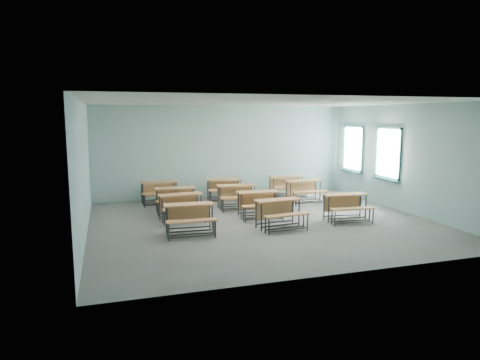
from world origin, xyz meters
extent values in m
cube|color=slate|center=(0.00, 0.00, -0.01)|extent=(9.00, 8.00, 0.02)
cube|color=silver|center=(0.00, 0.00, 3.21)|extent=(9.00, 8.00, 0.02)
cube|color=#97BDB8|center=(0.00, 4.01, 1.60)|extent=(9.00, 0.02, 3.20)
cube|color=#97BDB8|center=(0.00, -4.01, 1.60)|extent=(9.00, 0.02, 3.20)
cube|color=#97BDB8|center=(-4.51, 0.00, 1.60)|extent=(0.02, 8.00, 3.20)
cube|color=#97BDB8|center=(4.51, 0.00, 1.60)|extent=(0.02, 8.00, 3.20)
cube|color=#1C4F48|center=(4.47, 2.80, 0.93)|extent=(0.06, 1.20, 0.06)
cube|color=#1C4F48|center=(4.47, 2.80, 2.47)|extent=(0.06, 1.20, 0.06)
cube|color=#1C4F48|center=(4.47, 2.23, 1.70)|extent=(0.06, 0.06, 1.60)
cube|color=#1C4F48|center=(4.47, 3.37, 1.70)|extent=(0.06, 0.06, 1.60)
cube|color=#1C4F48|center=(4.47, 2.80, 1.70)|extent=(0.04, 0.04, 1.48)
cube|color=#1C4F48|center=(4.47, 2.80, 1.70)|extent=(0.04, 1.08, 0.04)
cube|color=#1C4F48|center=(4.43, 2.80, 0.87)|extent=(0.14, 1.28, 0.04)
cube|color=white|center=(4.50, 2.80, 1.70)|extent=(0.01, 1.08, 1.48)
cube|color=#1C4F48|center=(4.47, 0.80, 0.93)|extent=(0.06, 1.20, 0.06)
cube|color=#1C4F48|center=(4.47, 0.80, 2.47)|extent=(0.06, 1.20, 0.06)
cube|color=#1C4F48|center=(4.47, 0.23, 1.70)|extent=(0.06, 0.06, 1.60)
cube|color=#1C4F48|center=(4.47, 1.37, 1.70)|extent=(0.06, 0.06, 1.60)
cube|color=#1C4F48|center=(4.47, 0.80, 1.70)|extent=(0.04, 0.04, 1.48)
cube|color=#1C4F48|center=(4.47, 0.80, 1.70)|extent=(0.04, 1.08, 0.04)
cube|color=#1C4F48|center=(4.43, 0.80, 0.87)|extent=(0.14, 1.28, 0.04)
cube|color=white|center=(4.50, 0.80, 1.70)|extent=(0.01, 1.08, 1.48)
cube|color=#C07B45|center=(-2.10, -0.47, 0.72)|extent=(1.20, 0.46, 0.04)
cube|color=#C07B45|center=(-2.09, -0.29, 0.42)|extent=(1.12, 0.08, 0.41)
cylinder|color=#303235|center=(-2.65, -0.60, 0.35)|extent=(0.04, 0.04, 0.70)
cylinder|color=#303235|center=(-1.57, -0.66, 0.35)|extent=(0.04, 0.04, 0.70)
cylinder|color=#303235|center=(-2.64, -0.28, 0.35)|extent=(0.04, 0.04, 0.70)
cylinder|color=#303235|center=(-1.55, -0.34, 0.35)|extent=(0.04, 0.04, 0.70)
cube|color=#303235|center=(-2.11, -0.63, 0.10)|extent=(1.09, 0.09, 0.03)
cube|color=#303235|center=(-2.09, -0.31, 0.10)|extent=(1.09, 0.09, 0.03)
cube|color=#C07B45|center=(-2.13, -0.94, 0.43)|extent=(1.20, 0.31, 0.03)
cylinder|color=#303235|center=(-2.67, -1.01, 0.20)|extent=(0.04, 0.04, 0.41)
cylinder|color=#303235|center=(-1.59, -1.07, 0.20)|extent=(0.04, 0.04, 0.41)
cylinder|color=#303235|center=(-2.66, -0.82, 0.20)|extent=(0.04, 0.04, 0.41)
cylinder|color=#303235|center=(-1.58, -0.88, 0.20)|extent=(0.04, 0.04, 0.41)
cube|color=#303235|center=(-2.13, -1.04, 0.08)|extent=(1.09, 0.09, 0.03)
cube|color=#303235|center=(-2.12, -0.85, 0.08)|extent=(1.09, 0.09, 0.03)
cube|color=#C07B45|center=(0.18, -0.60, 0.72)|extent=(1.22, 0.52, 0.04)
cube|color=#C07B45|center=(0.16, -0.42, 0.42)|extent=(1.12, 0.14, 0.41)
cylinder|color=#303235|center=(-0.34, -0.81, 0.35)|extent=(0.04, 0.04, 0.70)
cylinder|color=#303235|center=(0.73, -0.70, 0.35)|extent=(0.04, 0.04, 0.70)
cylinder|color=#303235|center=(-0.38, -0.50, 0.35)|extent=(0.04, 0.04, 0.70)
cylinder|color=#303235|center=(0.70, -0.38, 0.35)|extent=(0.04, 0.04, 0.70)
cube|color=#303235|center=(0.20, -0.76, 0.10)|extent=(1.08, 0.15, 0.03)
cube|color=#303235|center=(0.16, -0.44, 0.10)|extent=(1.08, 0.15, 0.03)
cube|color=#C07B45|center=(0.23, -1.07, 0.43)|extent=(1.20, 0.37, 0.03)
cylinder|color=#303235|center=(-0.30, -1.22, 0.20)|extent=(0.04, 0.04, 0.41)
cylinder|color=#303235|center=(0.78, -1.10, 0.20)|extent=(0.04, 0.04, 0.41)
cylinder|color=#303235|center=(-0.32, -1.03, 0.20)|extent=(0.04, 0.04, 0.41)
cylinder|color=#303235|center=(0.76, -0.92, 0.20)|extent=(0.04, 0.04, 0.41)
cube|color=#303235|center=(0.24, -1.16, 0.08)|extent=(1.08, 0.15, 0.03)
cube|color=#303235|center=(0.22, -0.98, 0.08)|extent=(1.08, 0.15, 0.03)
cube|color=#C07B45|center=(2.24, -0.44, 0.72)|extent=(1.22, 0.51, 0.04)
cube|color=#C07B45|center=(2.25, -0.26, 0.42)|extent=(1.12, 0.13, 0.41)
cylinder|color=#303235|center=(1.68, -0.54, 0.35)|extent=(0.04, 0.04, 0.70)
cylinder|color=#303235|center=(2.76, -0.65, 0.35)|extent=(0.04, 0.04, 0.70)
cylinder|color=#303235|center=(1.71, -0.23, 0.35)|extent=(0.04, 0.04, 0.70)
cylinder|color=#303235|center=(2.79, -0.33, 0.35)|extent=(0.04, 0.04, 0.70)
cube|color=#303235|center=(2.22, -0.60, 0.10)|extent=(1.08, 0.13, 0.03)
cube|color=#303235|center=(2.25, -0.28, 0.10)|extent=(1.08, 0.13, 0.03)
cube|color=#C07B45|center=(2.19, -0.91, 0.43)|extent=(1.20, 0.36, 0.03)
cylinder|color=#303235|center=(1.64, -0.95, 0.20)|extent=(0.04, 0.04, 0.41)
cylinder|color=#303235|center=(2.72, -1.06, 0.20)|extent=(0.04, 0.04, 0.41)
cylinder|color=#303235|center=(1.66, -0.77, 0.20)|extent=(0.04, 0.04, 0.41)
cylinder|color=#303235|center=(2.74, -0.87, 0.20)|extent=(0.04, 0.04, 0.41)
cube|color=#303235|center=(2.18, -1.00, 0.08)|extent=(1.08, 0.13, 0.03)
cube|color=#303235|center=(2.20, -0.82, 0.08)|extent=(1.08, 0.13, 0.03)
cube|color=#C07B45|center=(-2.08, 0.92, 0.72)|extent=(1.22, 0.51, 0.04)
cube|color=#C07B45|center=(-2.10, 1.10, 0.42)|extent=(1.12, 0.13, 0.41)
cylinder|color=#303235|center=(-2.60, 0.71, 0.35)|extent=(0.04, 0.04, 0.70)
cylinder|color=#303235|center=(-1.52, 0.82, 0.35)|extent=(0.04, 0.04, 0.70)
cylinder|color=#303235|center=(-2.63, 1.02, 0.35)|extent=(0.04, 0.04, 0.70)
cylinder|color=#303235|center=(-1.55, 1.13, 0.35)|extent=(0.04, 0.04, 0.70)
cube|color=#303235|center=(-2.06, 0.76, 0.10)|extent=(1.08, 0.14, 0.03)
cube|color=#303235|center=(-2.09, 1.08, 0.10)|extent=(1.08, 0.14, 0.03)
cube|color=#C07B45|center=(-2.03, 0.45, 0.43)|extent=(1.20, 0.36, 0.03)
cylinder|color=#303235|center=(-2.56, 0.30, 0.20)|extent=(0.04, 0.04, 0.41)
cylinder|color=#303235|center=(-1.48, 0.41, 0.20)|extent=(0.04, 0.04, 0.41)
cylinder|color=#303235|center=(-2.58, 0.49, 0.20)|extent=(0.04, 0.04, 0.41)
cylinder|color=#303235|center=(-1.50, 0.60, 0.20)|extent=(0.04, 0.04, 0.41)
cube|color=#303235|center=(-2.02, 0.36, 0.08)|extent=(1.08, 0.14, 0.03)
cube|color=#303235|center=(-2.04, 0.54, 0.08)|extent=(1.08, 0.14, 0.03)
cube|color=#C07B45|center=(0.09, 0.64, 0.72)|extent=(1.20, 0.45, 0.04)
cube|color=#C07B45|center=(0.10, 0.82, 0.42)|extent=(1.12, 0.07, 0.41)
cylinder|color=#303235|center=(-0.46, 0.50, 0.35)|extent=(0.04, 0.04, 0.70)
cylinder|color=#303235|center=(0.62, 0.45, 0.35)|extent=(0.04, 0.04, 0.70)
cylinder|color=#303235|center=(-0.45, 0.82, 0.35)|extent=(0.04, 0.04, 0.70)
cylinder|color=#303235|center=(0.64, 0.77, 0.35)|extent=(0.04, 0.04, 0.70)
cube|color=#303235|center=(0.08, 0.48, 0.10)|extent=(1.09, 0.08, 0.03)
cube|color=#303235|center=(0.10, 0.79, 0.10)|extent=(1.09, 0.08, 0.03)
cube|color=#C07B45|center=(0.07, 0.16, 0.43)|extent=(1.19, 0.30, 0.03)
cylinder|color=#303235|center=(-0.48, 0.09, 0.20)|extent=(0.04, 0.04, 0.41)
cylinder|color=#303235|center=(0.61, 0.05, 0.20)|extent=(0.04, 0.04, 0.41)
cylinder|color=#303235|center=(-0.47, 0.28, 0.20)|extent=(0.04, 0.04, 0.41)
cylinder|color=#303235|center=(0.62, 0.23, 0.20)|extent=(0.04, 0.04, 0.41)
cube|color=#303235|center=(0.06, 0.07, 0.08)|extent=(1.09, 0.08, 0.03)
cube|color=#303235|center=(0.07, 0.26, 0.08)|extent=(1.09, 0.08, 0.03)
cube|color=#C07B45|center=(-2.05, 2.01, 0.72)|extent=(1.20, 0.44, 0.04)
cube|color=#C07B45|center=(-2.05, 2.19, 0.42)|extent=(1.12, 0.06, 0.41)
cylinder|color=#303235|center=(-2.60, 1.87, 0.35)|extent=(0.04, 0.04, 0.70)
cylinder|color=#303235|center=(-1.52, 1.83, 0.35)|extent=(0.04, 0.04, 0.70)
cylinder|color=#303235|center=(-2.59, 2.19, 0.35)|extent=(0.04, 0.04, 0.70)
cylinder|color=#303235|center=(-1.50, 2.15, 0.35)|extent=(0.04, 0.04, 0.70)
cube|color=#303235|center=(-2.06, 1.85, 0.10)|extent=(1.09, 0.07, 0.03)
cube|color=#303235|center=(-2.05, 2.17, 0.10)|extent=(1.09, 0.07, 0.03)
cube|color=#C07B45|center=(-2.07, 1.54, 0.43)|extent=(1.19, 0.29, 0.03)
cylinder|color=#303235|center=(-2.62, 1.46, 0.20)|extent=(0.04, 0.04, 0.41)
cylinder|color=#303235|center=(-1.53, 1.43, 0.20)|extent=(0.04, 0.04, 0.41)
cylinder|color=#303235|center=(-2.61, 1.65, 0.20)|extent=(0.04, 0.04, 0.41)
cylinder|color=#303235|center=(-1.52, 1.61, 0.20)|extent=(0.04, 0.04, 0.41)
cube|color=#303235|center=(-2.07, 1.44, 0.08)|extent=(1.09, 0.07, 0.03)
cube|color=#303235|center=(-2.07, 1.63, 0.08)|extent=(1.09, 0.07, 0.03)
cube|color=#C07B45|center=(-0.16, 1.95, 0.72)|extent=(1.20, 0.45, 0.04)
cube|color=#C07B45|center=(-0.15, 2.13, 0.42)|extent=(1.12, 0.08, 0.41)
cylinder|color=#303235|center=(-0.71, 1.82, 0.35)|extent=(0.04, 0.04, 0.70)
cylinder|color=#303235|center=(0.37, 1.76, 0.35)|extent=(0.04, 0.04, 0.70)
cylinder|color=#303235|center=(-0.70, 2.13, 0.35)|extent=(0.04, 0.04, 0.70)
cylinder|color=#303235|center=(0.39, 2.08, 0.35)|extent=(0.04, 0.04, 0.70)
cube|color=#303235|center=(-0.17, 1.79, 0.10)|extent=(1.09, 0.08, 0.03)
cube|color=#303235|center=(-0.16, 2.11, 0.10)|extent=(1.09, 0.08, 0.03)
cube|color=#C07B45|center=(-0.19, 1.47, 0.43)|extent=(1.19, 0.31, 0.03)
cylinder|color=#303235|center=(-0.73, 1.41, 0.20)|extent=(0.04, 0.04, 0.41)
cylinder|color=#303235|center=(0.35, 1.35, 0.20)|extent=(0.04, 0.04, 0.41)
cylinder|color=#303235|center=(-0.72, 1.60, 0.20)|extent=(0.04, 0.04, 0.41)
cylinder|color=#303235|center=(0.36, 1.54, 0.20)|extent=(0.04, 0.04, 0.41)
cube|color=#303235|center=(-0.19, 1.38, 0.08)|extent=(1.09, 0.08, 0.03)
cube|color=#303235|center=(-0.18, 1.57, 0.08)|extent=(1.09, 0.08, 0.03)
cube|color=#C07B45|center=(2.26, 2.22, 0.72)|extent=(1.19, 0.41, 0.04)
cube|color=#C07B45|center=(2.26, 2.40, 0.42)|extent=(1.12, 0.04, 0.41)
cylinder|color=#303235|center=(1.72, 2.05, 0.35)|extent=(0.04, 0.04, 0.70)
cylinder|color=#303235|center=(2.81, 2.07, 0.35)|extent=(0.04, 0.04, 0.70)
cylinder|color=#303235|center=(1.72, 2.36, 0.35)|extent=(0.04, 0.04, 0.70)
cylinder|color=#303235|center=(2.80, 2.38, 0.35)|extent=(0.04, 0.04, 0.70)
cube|color=#303235|center=(2.27, 2.06, 0.10)|extent=(1.09, 0.05, 0.03)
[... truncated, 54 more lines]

